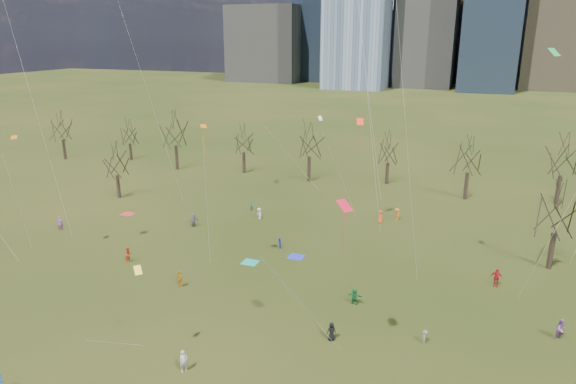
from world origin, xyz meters
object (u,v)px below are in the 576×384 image
(blanket_navy, at_px, (296,257))
(blanket_crimson, at_px, (128,214))
(person_1, at_px, (184,361))
(person_2, at_px, (129,255))
(blanket_teal, at_px, (250,262))
(person_4, at_px, (180,279))

(blanket_navy, relative_size, blanket_crimson, 1.00)
(person_1, xyz_separation_m, person_2, (-15.01, 13.61, 0.00))
(blanket_teal, bearing_deg, blanket_crimson, 159.67)
(blanket_navy, bearing_deg, person_4, -127.68)
(blanket_crimson, distance_m, person_2, 15.63)
(person_2, bearing_deg, blanket_crimson, 67.27)
(blanket_teal, xyz_separation_m, person_4, (-3.87, -7.21, 0.77))
(blanket_teal, distance_m, blanket_crimson, 22.82)
(blanket_navy, bearing_deg, blanket_teal, -143.27)
(blanket_teal, height_order, person_4, person_4)
(person_2, bearing_deg, blanket_teal, -40.24)
(blanket_crimson, xyz_separation_m, person_1, (24.60, -25.93, 0.81))
(blanket_crimson, height_order, person_1, person_1)
(blanket_navy, distance_m, blanket_crimson, 25.87)
(person_1, bearing_deg, person_2, 84.53)
(person_1, distance_m, person_2, 20.26)
(blanket_crimson, bearing_deg, person_1, -46.50)
(blanket_crimson, relative_size, person_4, 1.02)
(person_1, bearing_deg, blanket_navy, 34.56)
(blanket_navy, xyz_separation_m, person_1, (-0.79, -20.98, 0.81))
(person_2, distance_m, person_4, 8.42)
(blanket_navy, height_order, blanket_crimson, same)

